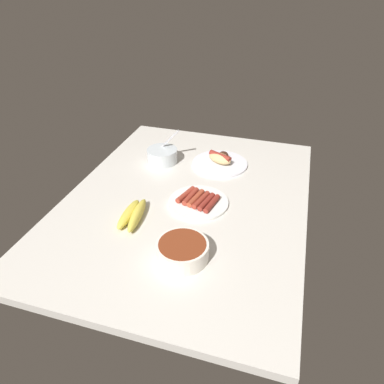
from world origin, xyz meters
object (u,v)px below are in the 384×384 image
banana_bunch (133,214)px  plate_hotdog_assembled (220,161)px  bowl_chili (182,250)px  plate_sausages (198,201)px  bowl_coleslaw (162,155)px

banana_bunch → plate_hotdog_assembled: (47.30, -20.41, -0.21)cm
banana_bunch → bowl_chili: bowl_chili is taller
plate_sausages → bowl_chili: 29.33cm
banana_bunch → bowl_chili: (-13.57, -22.64, 1.22)cm
plate_sausages → plate_hotdog_assembled: (31.79, -0.98, 0.59)cm
plate_hotdog_assembled → bowl_chili: 60.93cm
plate_sausages → bowl_chili: bearing=-173.7°
bowl_chili → plate_hotdog_assembled: bearing=2.1°
plate_hotdog_assembled → bowl_coleslaw: bearing=101.2°
plate_hotdog_assembled → banana_bunch: bearing=156.7°
plate_hotdog_assembled → bowl_coleslaw: (-5.03, 25.39, 1.83)cm
banana_bunch → bowl_chili: bearing=-120.9°
plate_sausages → banana_bunch: banana_bunch is taller
banana_bunch → plate_hotdog_assembled: 51.52cm
plate_sausages → banana_bunch: 24.87cm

